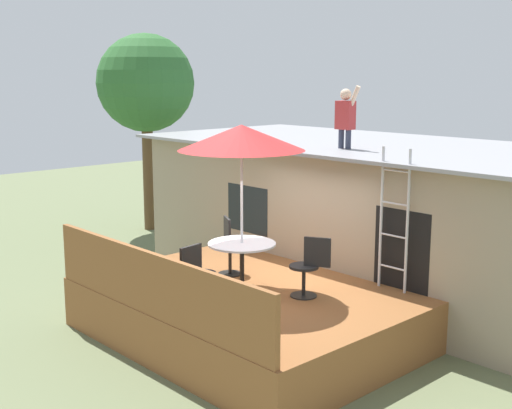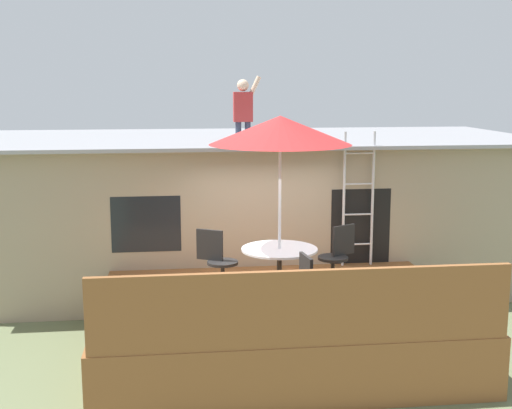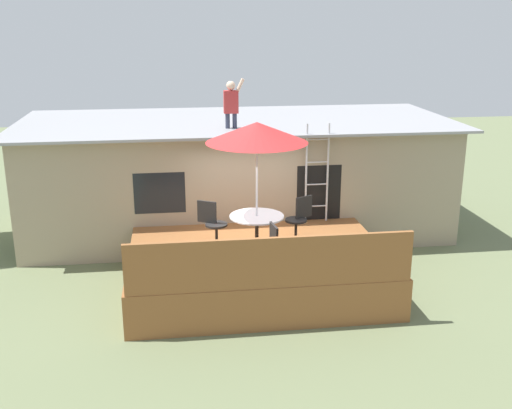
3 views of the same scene
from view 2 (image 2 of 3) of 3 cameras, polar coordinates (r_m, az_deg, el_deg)
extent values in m
plane|color=#66704C|center=(9.95, 1.85, -12.06)|extent=(40.00, 40.00, 0.00)
cube|color=gray|center=(13.00, -0.55, -0.49)|extent=(10.00, 4.00, 2.71)
cube|color=#99999E|center=(12.82, -0.57, 5.61)|extent=(10.50, 4.50, 0.06)
cube|color=black|center=(10.94, -9.20, -1.63)|extent=(1.10, 0.03, 0.90)
cube|color=black|center=(11.46, 8.70, -3.64)|extent=(1.00, 0.03, 2.00)
cube|color=brown|center=(9.81, 1.86, -9.90)|extent=(4.96, 3.85, 0.80)
cube|color=brown|center=(7.78, 4.05, -8.71)|extent=(4.86, 0.08, 0.90)
cylinder|color=black|center=(9.47, 1.95, -7.98)|extent=(0.48, 0.48, 0.03)
cylinder|color=black|center=(9.37, 1.97, -5.92)|extent=(0.07, 0.07, 0.71)
cylinder|color=silver|center=(9.27, 1.98, -3.78)|extent=(1.04, 1.04, 0.03)
cylinder|color=silver|center=(9.17, 2.00, -0.93)|extent=(0.04, 0.04, 2.40)
cone|color=red|center=(9.02, 2.04, 6.25)|extent=(1.90, 1.90, 0.38)
cylinder|color=silver|center=(11.10, 7.38, 0.42)|extent=(0.04, 0.04, 2.20)
cylinder|color=silver|center=(11.22, 9.75, 0.46)|extent=(0.04, 0.04, 2.20)
cylinder|color=silver|center=(11.31, 8.47, -3.31)|extent=(0.48, 0.03, 0.03)
cylinder|color=silver|center=(11.20, 8.54, -0.82)|extent=(0.48, 0.03, 0.03)
cylinder|color=silver|center=(11.12, 8.60, 1.71)|extent=(0.48, 0.03, 0.03)
cylinder|color=silver|center=(11.06, 8.67, 4.27)|extent=(0.48, 0.03, 0.03)
cylinder|color=#33384C|center=(11.62, -1.49, 6.12)|extent=(0.10, 0.10, 0.34)
cylinder|color=#33384C|center=(11.64, -0.70, 6.13)|extent=(0.10, 0.10, 0.34)
cube|color=#B73333|center=(11.61, -1.10, 8.19)|extent=(0.32, 0.20, 0.50)
sphere|color=beige|center=(11.60, -1.11, 9.97)|extent=(0.20, 0.20, 0.20)
cylinder|color=beige|center=(11.62, -0.21, 9.67)|extent=(0.26, 0.08, 0.44)
cylinder|color=black|center=(9.77, -2.79, -7.44)|extent=(0.40, 0.40, 0.02)
cylinder|color=black|center=(9.71, -2.80, -6.20)|extent=(0.06, 0.06, 0.44)
cylinder|color=black|center=(9.65, -2.81, -4.89)|extent=(0.44, 0.44, 0.04)
cube|color=black|center=(9.67, -3.91, -3.40)|extent=(0.37, 0.23, 0.44)
cylinder|color=black|center=(10.07, 6.42, -6.96)|extent=(0.40, 0.40, 0.02)
cylinder|color=black|center=(10.01, 6.44, -5.75)|extent=(0.06, 0.06, 0.44)
cylinder|color=black|center=(9.95, 6.47, -4.48)|extent=(0.44, 0.44, 0.04)
cube|color=black|center=(10.02, 7.35, -2.98)|extent=(0.37, 0.23, 0.44)
cylinder|color=black|center=(8.66, 3.71, -9.81)|extent=(0.40, 0.40, 0.02)
cylinder|color=black|center=(8.59, 3.73, -8.43)|extent=(0.06, 0.06, 0.44)
cylinder|color=black|center=(8.52, 3.74, -6.96)|extent=(0.44, 0.44, 0.04)
cube|color=black|center=(8.27, 4.21, -5.76)|extent=(0.09, 0.40, 0.44)
camera|label=1|loc=(9.14, 69.51, 5.45)|focal=47.45mm
camera|label=3|loc=(2.54, 175.89, 23.15)|focal=43.02mm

